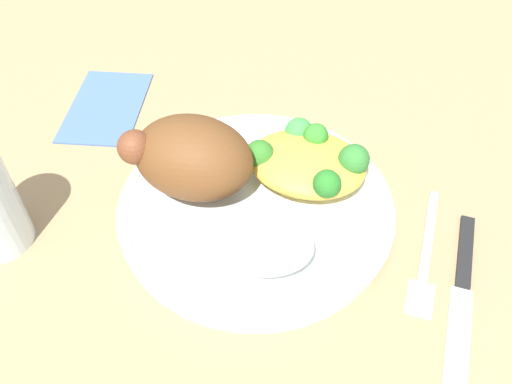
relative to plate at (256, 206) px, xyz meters
name	(u,v)px	position (x,y,z in m)	size (l,w,h in m)	color
ground_plane	(256,213)	(0.00, 0.00, -0.01)	(2.00, 2.00, 0.00)	#9F7D56
plate	(256,206)	(0.00, 0.00, 0.00)	(0.26, 0.26, 0.02)	white
roasted_chicken	(189,160)	(0.06, 0.00, 0.05)	(0.12, 0.08, 0.07)	brown
rice_pile	(256,239)	(-0.02, 0.06, 0.03)	(0.10, 0.07, 0.03)	silver
mac_cheese_with_broccoli	(308,160)	(-0.04, -0.05, 0.03)	(0.11, 0.09, 0.04)	gold
fork	(426,256)	(-0.16, 0.01, -0.01)	(0.02, 0.14, 0.01)	#B2B2B7
knife	(463,286)	(-0.19, 0.03, -0.01)	(0.02, 0.19, 0.01)	black
napkin	(106,106)	(0.21, -0.10, -0.01)	(0.08, 0.13, 0.00)	#47669E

